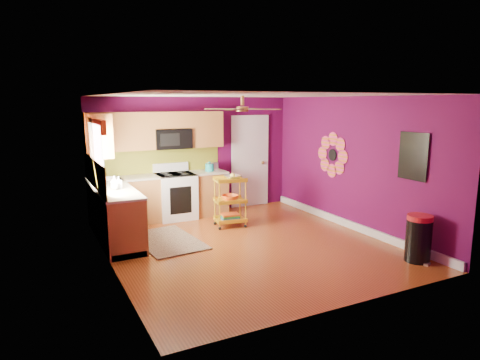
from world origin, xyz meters
TOP-DOWN VIEW (x-y plane):
  - ground at (0.00, 0.00)m, footprint 5.00×5.00m
  - room_envelope at (0.03, 0.00)m, footprint 4.54×5.04m
  - lower_cabinets at (-1.35, 1.82)m, footprint 2.81×2.31m
  - electric_range at (-0.55, 2.17)m, footprint 0.76×0.66m
  - upper_cabinetry at (-1.24, 2.17)m, footprint 2.80×2.30m
  - left_window at (-2.22, 1.05)m, footprint 0.08×1.35m
  - panel_door at (1.35, 2.47)m, footprint 0.95×0.11m
  - right_wall_art at (2.23, -0.34)m, footprint 0.04×2.74m
  - ceiling_fan at (0.00, 0.20)m, footprint 1.01×1.01m
  - shag_rug at (-1.17, 0.79)m, footprint 1.09×1.64m
  - rolling_cart at (0.22, 1.13)m, footprint 0.64×0.51m
  - trash_can at (1.96, -1.84)m, footprint 0.49×0.49m
  - teal_kettle at (0.22, 2.17)m, footprint 0.18×0.18m
  - toaster at (0.30, 2.20)m, footprint 0.22×0.15m
  - soap_bottle_a at (-1.88, 1.17)m, footprint 0.10×0.10m
  - soap_bottle_b at (-1.91, 1.38)m, footprint 0.15×0.15m
  - counter_dish at (-1.88, 1.94)m, footprint 0.28×0.28m
  - counter_cup at (-1.96, 1.09)m, footprint 0.13×0.13m

SIDE VIEW (x-z plane):
  - ground at x=0.00m, z-range 0.00..0.00m
  - shag_rug at x=-1.17m, z-range 0.00..0.02m
  - trash_can at x=1.96m, z-range 0.00..0.72m
  - lower_cabinets at x=-1.35m, z-range -0.04..0.90m
  - electric_range at x=-0.55m, z-range -0.08..1.05m
  - rolling_cart at x=0.22m, z-range 0.01..1.06m
  - counter_dish at x=-1.88m, z-range 0.94..1.01m
  - counter_cup at x=-1.96m, z-range 0.94..1.05m
  - teal_kettle at x=0.22m, z-range 0.92..1.13m
  - panel_door at x=1.35m, z-range -0.05..2.10m
  - toaster at x=0.30m, z-range 0.94..1.12m
  - soap_bottle_b at x=-1.91m, z-range 0.94..1.13m
  - soap_bottle_a at x=-1.88m, z-range 0.94..1.15m
  - right_wall_art at x=2.23m, z-range 0.92..1.96m
  - room_envelope at x=0.03m, z-range 0.37..2.89m
  - left_window at x=-2.22m, z-range 1.20..2.28m
  - upper_cabinetry at x=-1.24m, z-range 1.17..2.43m
  - ceiling_fan at x=0.00m, z-range 2.16..2.42m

